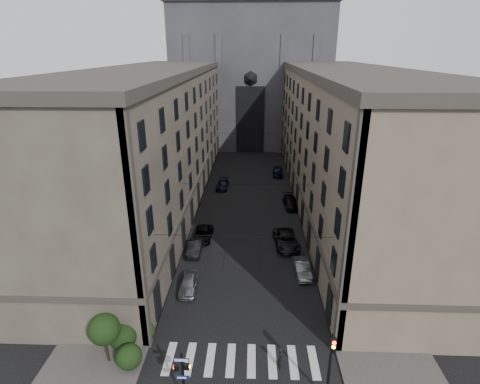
# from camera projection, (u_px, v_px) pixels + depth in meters

# --- Properties ---
(sidewalk_left) EXTENTS (7.00, 80.00, 0.15)m
(sidewalk_left) POSITION_uv_depth(u_px,v_px,m) (178.00, 198.00, 56.39)
(sidewalk_left) COLOR #383533
(sidewalk_left) RESTS_ON ground
(sidewalk_right) EXTENTS (7.00, 80.00, 0.15)m
(sidewalk_right) POSITION_uv_depth(u_px,v_px,m) (318.00, 200.00, 55.69)
(sidewalk_right) COLOR #383533
(sidewalk_right) RESTS_ON ground
(zebra_crossing) EXTENTS (11.00, 3.20, 0.01)m
(zebra_crossing) POSITION_uv_depth(u_px,v_px,m) (241.00, 360.00, 27.12)
(zebra_crossing) COLOR beige
(zebra_crossing) RESTS_ON ground
(building_left) EXTENTS (13.60, 60.60, 18.85)m
(building_left) POSITION_uv_depth(u_px,v_px,m) (154.00, 138.00, 53.18)
(building_left) COLOR #453D35
(building_left) RESTS_ON ground
(building_right) EXTENTS (13.60, 60.60, 18.85)m
(building_right) POSITION_uv_depth(u_px,v_px,m) (344.00, 139.00, 52.29)
(building_right) COLOR brown
(building_right) RESTS_ON ground
(gothic_tower) EXTENTS (35.00, 23.00, 58.00)m
(gothic_tower) POSITION_uv_depth(u_px,v_px,m) (251.00, 65.00, 86.10)
(gothic_tower) COLOR #2D2D33
(gothic_tower) RESTS_ON ground
(pedestrian_signal_left) EXTENTS (1.02, 0.38, 4.00)m
(pedestrian_signal_left) POSITION_uv_depth(u_px,v_px,m) (183.00, 374.00, 23.14)
(pedestrian_signal_left) COLOR black
(pedestrian_signal_left) RESTS_ON ground
(traffic_light_right) EXTENTS (0.34, 0.50, 5.20)m
(traffic_light_right) POSITION_uv_depth(u_px,v_px,m) (331.00, 360.00, 22.89)
(traffic_light_right) COLOR black
(traffic_light_right) RESTS_ON ground
(shrub_cluster) EXTENTS (3.90, 4.40, 3.90)m
(shrub_cluster) POSITION_uv_depth(u_px,v_px,m) (120.00, 337.00, 26.78)
(shrub_cluster) COLOR black
(shrub_cluster) RESTS_ON sidewalk_left
(tram_wires) EXTENTS (14.00, 60.00, 0.43)m
(tram_wires) POSITION_uv_depth(u_px,v_px,m) (248.00, 154.00, 53.14)
(tram_wires) COLOR black
(tram_wires) RESTS_ON ground
(car_left_near) EXTENTS (1.70, 4.03, 1.36)m
(car_left_near) POSITION_uv_depth(u_px,v_px,m) (189.00, 284.00, 34.84)
(car_left_near) COLOR slate
(car_left_near) RESTS_ON ground
(car_left_midnear) EXTENTS (1.44, 4.11, 1.35)m
(car_left_midnear) POSITION_uv_depth(u_px,v_px,m) (195.00, 247.00, 41.28)
(car_left_midnear) COLOR black
(car_left_midnear) RESTS_ON ground
(car_left_midfar) EXTENTS (2.23, 4.64, 1.28)m
(car_left_midfar) POSITION_uv_depth(u_px,v_px,m) (203.00, 234.00, 44.26)
(car_left_midfar) COLOR black
(car_left_midfar) RESTS_ON ground
(car_left_far) EXTENTS (1.93, 4.47, 1.28)m
(car_left_far) POSITION_uv_depth(u_px,v_px,m) (222.00, 185.00, 60.48)
(car_left_far) COLOR black
(car_left_far) RESTS_ON ground
(car_right_near) EXTENTS (1.71, 4.09, 1.32)m
(car_right_near) POSITION_uv_depth(u_px,v_px,m) (302.00, 269.00, 37.28)
(car_right_near) COLOR slate
(car_right_near) RESTS_ON ground
(car_right_midnear) EXTENTS (2.99, 5.65, 1.51)m
(car_right_midnear) POSITION_uv_depth(u_px,v_px,m) (286.00, 240.00, 42.65)
(car_right_midnear) COLOR black
(car_right_midnear) RESTS_ON ground
(car_right_midfar) EXTENTS (2.34, 4.95, 1.40)m
(car_right_midfar) POSITION_uv_depth(u_px,v_px,m) (291.00, 202.00, 53.30)
(car_right_midfar) COLOR black
(car_right_midfar) RESTS_ON ground
(car_right_far) EXTENTS (2.01, 4.48, 1.49)m
(car_right_far) POSITION_uv_depth(u_px,v_px,m) (278.00, 171.00, 66.69)
(car_right_far) COLOR black
(car_right_far) RESTS_ON ground
(pedestrian) EXTENTS (0.54, 0.70, 1.71)m
(pedestrian) POSITION_uv_depth(u_px,v_px,m) (281.00, 358.00, 26.23)
(pedestrian) COLOR black
(pedestrian) RESTS_ON ground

